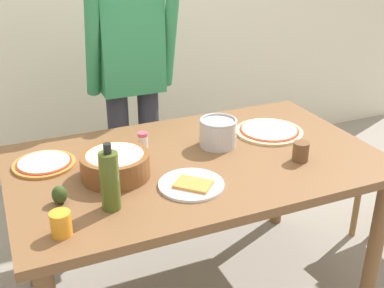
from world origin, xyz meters
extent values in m
cube|color=brown|center=(0.00, 0.00, 0.74)|extent=(1.60, 0.96, 0.04)
cylinder|color=brown|center=(0.72, -0.40, 0.36)|extent=(0.07, 0.07, 0.72)
cylinder|color=brown|center=(-0.72, 0.40, 0.36)|extent=(0.07, 0.07, 0.72)
cylinder|color=brown|center=(0.72, 0.40, 0.36)|extent=(0.07, 0.07, 0.72)
cylinder|color=#2D2D38|center=(-0.15, 0.76, 0.42)|extent=(0.12, 0.12, 0.85)
cylinder|color=#2D2D38|center=(0.03, 0.76, 0.42)|extent=(0.12, 0.12, 0.85)
cube|color=#338C59|center=(-0.06, 0.76, 1.12)|extent=(0.34, 0.20, 0.55)
cylinder|color=#338C59|center=(-0.27, 0.71, 1.12)|extent=(0.07, 0.21, 0.55)
cylinder|color=#338C59|center=(0.15, 0.71, 1.12)|extent=(0.07, 0.21, 0.55)
cylinder|color=olive|center=(1.06, 0.09, 0.23)|extent=(0.04, 0.04, 0.45)
cylinder|color=beige|center=(0.44, 0.12, 0.77)|extent=(0.33, 0.33, 0.01)
cylinder|color=#B22D1E|center=(0.44, 0.12, 0.77)|extent=(0.29, 0.29, 0.00)
cylinder|color=beige|center=(0.44, 0.12, 0.78)|extent=(0.27, 0.27, 0.00)
cylinder|color=#C67A33|center=(-0.62, 0.20, 0.77)|extent=(0.26, 0.26, 0.01)
cylinder|color=#B22D1E|center=(-0.62, 0.20, 0.77)|extent=(0.23, 0.23, 0.00)
cylinder|color=beige|center=(-0.62, 0.20, 0.78)|extent=(0.22, 0.22, 0.00)
cylinder|color=white|center=(-0.12, -0.21, 0.77)|extent=(0.26, 0.26, 0.01)
cube|color=#CC8438|center=(-0.12, -0.23, 0.78)|extent=(0.17, 0.17, 0.01)
cylinder|color=brown|center=(-0.37, -0.02, 0.81)|extent=(0.28, 0.28, 0.10)
ellipsoid|color=beige|center=(-0.37, -0.02, 0.85)|extent=(0.25, 0.25, 0.05)
cylinder|color=#47561E|center=(-0.44, -0.24, 0.87)|extent=(0.07, 0.07, 0.22)
cylinder|color=black|center=(-0.44, -0.24, 1.00)|extent=(0.03, 0.03, 0.04)
cylinder|color=#B7B7BC|center=(0.15, 0.09, 0.82)|extent=(0.17, 0.17, 0.12)
torus|color=#A5A5AD|center=(0.15, 0.09, 0.88)|extent=(0.17, 0.17, 0.01)
cylinder|color=orange|center=(-0.64, -0.34, 0.80)|extent=(0.07, 0.07, 0.08)
cylinder|color=brown|center=(0.41, -0.19, 0.80)|extent=(0.07, 0.07, 0.08)
cylinder|color=white|center=(-0.20, 0.13, 0.81)|extent=(0.04, 0.04, 0.09)
cylinder|color=#D84C66|center=(-0.20, 0.13, 0.86)|extent=(0.04, 0.04, 0.02)
ellipsoid|color=#2D4219|center=(-0.61, -0.13, 0.80)|extent=(0.06, 0.06, 0.07)
camera|label=1|loc=(-0.77, -1.72, 1.70)|focal=45.06mm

